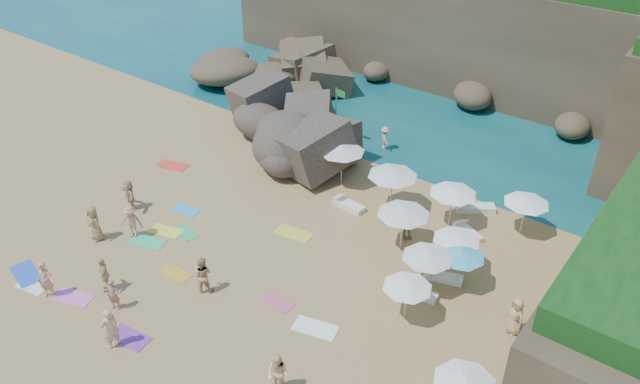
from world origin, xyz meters
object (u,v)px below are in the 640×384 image
Objects in this scene: person_stand_0 at (46,280)px; person_stand_3 at (408,223)px; rock_outcrop at (280,151)px; flag_pole at (338,109)px; person_stand_6 at (110,328)px; lounger_0 at (453,250)px; person_stand_2 at (385,138)px; person_stand_4 at (516,316)px; parasol_0 at (404,211)px; parasol_1 at (342,148)px; parasol_2 at (453,190)px; person_stand_1 at (202,275)px; person_stand_5 at (260,127)px.

person_stand_0 reaches higher than person_stand_3.
flag_pole is (2.22, 3.00, 2.34)m from rock_outcrop.
person_stand_6 is (2.85, -19.30, -1.38)m from flag_pole.
lounger_0 is at bearing -11.66° from rock_outcrop.
person_stand_2 is at bearing 19.65° from flag_pole.
parasol_0 is at bearing -166.42° from person_stand_4.
person_stand_0 is at bearing -178.43° from person_stand_3.
lounger_0 is at bearing 174.16° from person_stand_4.
parasol_1 reaches higher than rock_outcrop.
flag_pole reaches higher than person_stand_6.
person_stand_4 is at bearing -73.74° from person_stand_3.
parasol_2 is 17.04m from person_stand_6.
person_stand_6 reaches higher than rock_outcrop.
parasol_2 is (9.73, -3.75, -0.27)m from flag_pole.
parasol_0 is 1.23× the size of lounger_0.
rock_outcrop is 3.97× the size of person_stand_6.
person_stand_1 is at bearing -170.87° from person_stand_3.
parasol_1 is at bearing -171.85° from person_stand_4.
parasol_0 is 9.99m from person_stand_2.
rock_outcrop is 12.14m from parasol_2.
person_stand_0 is 1.02× the size of person_stand_1.
person_stand_0 reaches higher than person_stand_4.
person_stand_3 is at bearing -157.49° from lounger_0.
flag_pole is 2.08× the size of person_stand_4.
parasol_2 is 3.00m from lounger_0.
person_stand_5 reaches higher than person_stand_2.
person_stand_6 reaches higher than person_stand_5.
rock_outcrop is 13.44m from lounger_0.
rock_outcrop is at bearing 61.78° from person_stand_0.
person_stand_3 is 0.96× the size of person_stand_6.
parasol_0 is at bearing 160.41° from person_stand_6.
person_stand_1 is at bearing 179.43° from person_stand_6.
person_stand_3 is at bearing -22.07° from parasol_1.
parasol_0 is (8.75, -6.93, -0.15)m from flag_pole.
person_stand_0 is (-12.71, -13.44, 0.76)m from lounger_0.
person_stand_5 is (-13.98, 1.28, -1.26)m from parasol_2.
person_stand_0 is 1.00× the size of person_stand_3.
lounger_0 is at bearing -162.40° from person_stand_1.
person_stand_4 is (12.43, -10.01, 0.12)m from person_stand_2.
person_stand_6 is (-8.09, -13.58, 0.80)m from lounger_0.
person_stand_5 is (-13.00, 4.46, -1.38)m from parasol_0.
flag_pole is at bearing 94.59° from person_stand_3.
person_stand_1 is 0.98× the size of person_stand_3.
parasol_1 is at bearing -8.62° from rock_outcrop.
rock_outcrop is 6.53m from person_stand_2.
person_stand_6 reaches higher than person_stand_1.
flag_pole is 2.00× the size of person_stand_3.
flag_pole is at bearing 54.91° from person_stand_0.
person_stand_6 is at bearing 50.93° from person_stand_1.
flag_pole is 11.16m from parasol_0.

